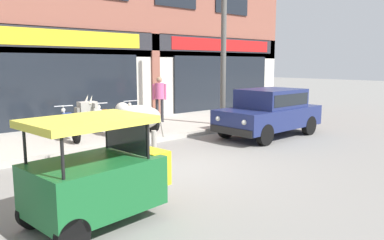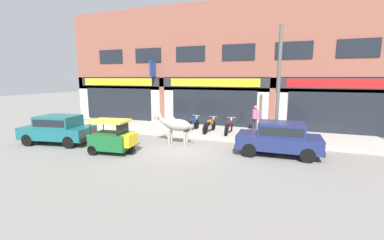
{
  "view_description": "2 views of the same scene",
  "coord_description": "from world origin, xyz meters",
  "px_view_note": "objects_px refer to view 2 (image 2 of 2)",
  "views": [
    {
      "loc": [
        -4.8,
        -6.32,
        2.24
      ],
      "look_at": [
        1.58,
        1.0,
        0.76
      ],
      "focal_mm": 35.0,
      "sensor_mm": 36.0,
      "label": 1
    },
    {
      "loc": [
        4.81,
        -10.84,
        3.37
      ],
      "look_at": [
        0.31,
        1.0,
        1.27
      ],
      "focal_mm": 24.0,
      "sensor_mm": 36.0,
      "label": 2
    }
  ],
  "objects_px": {
    "cow": "(176,125)",
    "motorcycle_2": "(229,127)",
    "utility_pole": "(278,85)",
    "car_0": "(58,128)",
    "motorcycle_1": "(209,126)",
    "pedestrian": "(255,116)",
    "motorcycle_0": "(191,124)",
    "car_1": "(279,137)",
    "auto_rickshaw": "(113,139)"
  },
  "relations": [
    {
      "from": "motorcycle_0",
      "to": "pedestrian",
      "type": "height_order",
      "value": "pedestrian"
    },
    {
      "from": "motorcycle_0",
      "to": "motorcycle_2",
      "type": "distance_m",
      "value": 2.32
    },
    {
      "from": "car_0",
      "to": "motorcycle_1",
      "type": "bearing_deg",
      "value": 35.41
    },
    {
      "from": "car_0",
      "to": "motorcycle_2",
      "type": "xyz_separation_m",
      "value": [
        7.83,
        4.74,
        -0.26
      ]
    },
    {
      "from": "car_0",
      "to": "motorcycle_2",
      "type": "bearing_deg",
      "value": 31.16
    },
    {
      "from": "car_0",
      "to": "motorcycle_0",
      "type": "relative_size",
      "value": 2.1
    },
    {
      "from": "car_1",
      "to": "utility_pole",
      "type": "xyz_separation_m",
      "value": [
        -0.22,
        1.79,
        2.2
      ]
    },
    {
      "from": "cow",
      "to": "auto_rickshaw",
      "type": "relative_size",
      "value": 1.05
    },
    {
      "from": "utility_pole",
      "to": "cow",
      "type": "bearing_deg",
      "value": -159.71
    },
    {
      "from": "auto_rickshaw",
      "to": "motorcycle_2",
      "type": "xyz_separation_m",
      "value": [
        4.1,
        5.14,
        -0.1
      ]
    },
    {
      "from": "cow",
      "to": "pedestrian",
      "type": "relative_size",
      "value": 1.35
    },
    {
      "from": "auto_rickshaw",
      "to": "utility_pole",
      "type": "xyz_separation_m",
      "value": [
        6.74,
        4.14,
        2.36
      ]
    },
    {
      "from": "cow",
      "to": "car_0",
      "type": "distance_m",
      "value": 6.07
    },
    {
      "from": "car_1",
      "to": "motorcycle_1",
      "type": "relative_size",
      "value": 2.02
    },
    {
      "from": "car_0",
      "to": "utility_pole",
      "type": "height_order",
      "value": "utility_pole"
    },
    {
      "from": "motorcycle_0",
      "to": "motorcycle_1",
      "type": "relative_size",
      "value": 1.0
    },
    {
      "from": "car_1",
      "to": "motorcycle_0",
      "type": "bearing_deg",
      "value": 151.49
    },
    {
      "from": "motorcycle_2",
      "to": "utility_pole",
      "type": "height_order",
      "value": "utility_pole"
    },
    {
      "from": "cow",
      "to": "pedestrian",
      "type": "xyz_separation_m",
      "value": [
        3.46,
        3.63,
        0.15
      ]
    },
    {
      "from": "cow",
      "to": "car_0",
      "type": "bearing_deg",
      "value": -160.92
    },
    {
      "from": "pedestrian",
      "to": "utility_pole",
      "type": "relative_size",
      "value": 0.28
    },
    {
      "from": "cow",
      "to": "motorcycle_0",
      "type": "relative_size",
      "value": 1.19
    },
    {
      "from": "auto_rickshaw",
      "to": "car_1",
      "type": "bearing_deg",
      "value": 18.67
    },
    {
      "from": "cow",
      "to": "utility_pole",
      "type": "distance_m",
      "value": 5.44
    },
    {
      "from": "motorcycle_2",
      "to": "pedestrian",
      "type": "height_order",
      "value": "pedestrian"
    },
    {
      "from": "motorcycle_1",
      "to": "motorcycle_2",
      "type": "bearing_deg",
      "value": -0.01
    },
    {
      "from": "auto_rickshaw",
      "to": "motorcycle_1",
      "type": "bearing_deg",
      "value": 60.34
    },
    {
      "from": "cow",
      "to": "car_0",
      "type": "xyz_separation_m",
      "value": [
        -5.73,
        -1.98,
        -0.19
      ]
    },
    {
      "from": "car_0",
      "to": "motorcycle_2",
      "type": "height_order",
      "value": "car_0"
    },
    {
      "from": "motorcycle_1",
      "to": "utility_pole",
      "type": "bearing_deg",
      "value": -14.71
    },
    {
      "from": "auto_rickshaw",
      "to": "pedestrian",
      "type": "xyz_separation_m",
      "value": [
        5.47,
        6.03,
        0.49
      ]
    },
    {
      "from": "car_1",
      "to": "motorcycle_2",
      "type": "relative_size",
      "value": 2.02
    },
    {
      "from": "motorcycle_0",
      "to": "car_1",
      "type": "bearing_deg",
      "value": -28.51
    },
    {
      "from": "motorcycle_2",
      "to": "pedestrian",
      "type": "bearing_deg",
      "value": 32.8
    },
    {
      "from": "utility_pole",
      "to": "car_0",
      "type": "bearing_deg",
      "value": -160.37
    },
    {
      "from": "motorcycle_0",
      "to": "utility_pole",
      "type": "relative_size",
      "value": 0.32
    },
    {
      "from": "pedestrian",
      "to": "car_0",
      "type": "bearing_deg",
      "value": -148.59
    },
    {
      "from": "motorcycle_0",
      "to": "car_0",
      "type": "bearing_deg",
      "value": -139.2
    },
    {
      "from": "motorcycle_1",
      "to": "utility_pole",
      "type": "height_order",
      "value": "utility_pole"
    },
    {
      "from": "cow",
      "to": "auto_rickshaw",
      "type": "height_order",
      "value": "cow"
    },
    {
      "from": "auto_rickshaw",
      "to": "motorcycle_1",
      "type": "relative_size",
      "value": 1.13
    },
    {
      "from": "cow",
      "to": "car_1",
      "type": "xyz_separation_m",
      "value": [
        4.96,
        -0.04,
        -0.19
      ]
    },
    {
      "from": "cow",
      "to": "motorcycle_2",
      "type": "height_order",
      "value": "cow"
    },
    {
      "from": "motorcycle_0",
      "to": "motorcycle_1",
      "type": "bearing_deg",
      "value": -1.07
    },
    {
      "from": "car_0",
      "to": "pedestrian",
      "type": "xyz_separation_m",
      "value": [
        9.2,
        5.62,
        0.34
      ]
    },
    {
      "from": "motorcycle_0",
      "to": "motorcycle_1",
      "type": "distance_m",
      "value": 1.15
    },
    {
      "from": "pedestrian",
      "to": "utility_pole",
      "type": "bearing_deg",
      "value": -55.86
    },
    {
      "from": "car_0",
      "to": "motorcycle_1",
      "type": "height_order",
      "value": "car_0"
    },
    {
      "from": "car_1",
      "to": "auto_rickshaw",
      "type": "xyz_separation_m",
      "value": [
        -6.96,
        -2.35,
        -0.15
      ]
    },
    {
      "from": "car_1",
      "to": "auto_rickshaw",
      "type": "distance_m",
      "value": 7.35
    }
  ]
}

